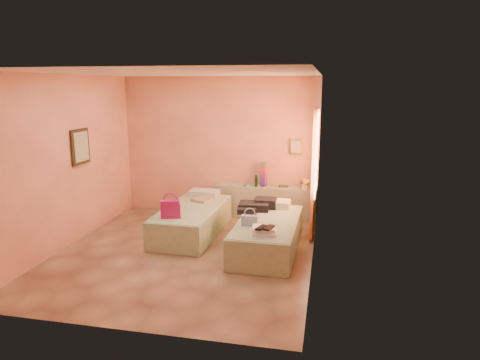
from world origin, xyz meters
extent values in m
plane|color=tan|center=(0.00, 0.00, 0.00)|extent=(4.50, 4.50, 0.00)
cube|color=#FCAD86|center=(0.00, 2.25, 1.40)|extent=(4.00, 0.02, 2.80)
cube|color=#FCAD86|center=(-2.00, 0.00, 1.40)|extent=(0.02, 4.50, 2.80)
cube|color=#FCAD86|center=(2.00, 0.00, 1.40)|extent=(0.02, 4.50, 2.80)
cube|color=silver|center=(0.00, 0.00, 2.80)|extent=(4.00, 4.50, 0.02)
cube|color=beige|center=(1.98, 1.25, 1.50)|extent=(0.02, 1.10, 1.40)
cube|color=#D36432|center=(1.94, 1.10, 1.15)|extent=(0.05, 0.55, 2.20)
cube|color=#D36432|center=(1.94, 1.70, 1.15)|extent=(0.05, 0.45, 2.20)
cube|color=#332616|center=(-1.97, 0.40, 1.60)|extent=(0.04, 0.50, 0.60)
cube|color=gold|center=(1.55, 2.22, 1.45)|extent=(0.25, 0.04, 0.30)
cube|color=#97A587|center=(0.98, 2.10, 0.33)|extent=(2.05, 0.30, 0.65)
cube|color=#ABC7A0|center=(-0.17, 0.88, 0.25)|extent=(0.94, 2.02, 0.50)
cube|color=#ABC7A0|center=(1.27, 0.40, 0.25)|extent=(0.94, 2.02, 0.50)
cylinder|color=#153C24|center=(0.80, 2.04, 0.76)|extent=(0.06, 0.06, 0.22)
cube|color=#AC1560|center=(0.93, 2.11, 0.89)|extent=(0.13, 0.13, 0.49)
cylinder|color=#509363|center=(0.60, 2.05, 0.67)|extent=(0.14, 0.14, 0.03)
cube|color=#284B2C|center=(1.33, 2.13, 0.67)|extent=(0.19, 0.14, 0.03)
cube|color=silver|center=(1.75, 2.03, 0.78)|extent=(0.24, 0.24, 0.26)
cube|color=#AC1560|center=(-0.31, 0.24, 0.65)|extent=(0.35, 0.26, 0.30)
cube|color=tan|center=(-0.11, 1.29, 0.53)|extent=(0.39, 0.35, 0.05)
cube|color=black|center=(0.99, 0.95, 0.58)|extent=(0.63, 0.63, 0.16)
cube|color=#3D5994|center=(1.03, 0.09, 0.58)|extent=(0.25, 0.11, 0.16)
cube|color=white|center=(1.31, -0.25, 0.55)|extent=(0.37, 0.33, 0.10)
cube|color=black|center=(1.32, -0.30, 0.61)|extent=(0.25, 0.29, 0.03)
camera|label=1|loc=(2.17, -6.11, 2.62)|focal=32.00mm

